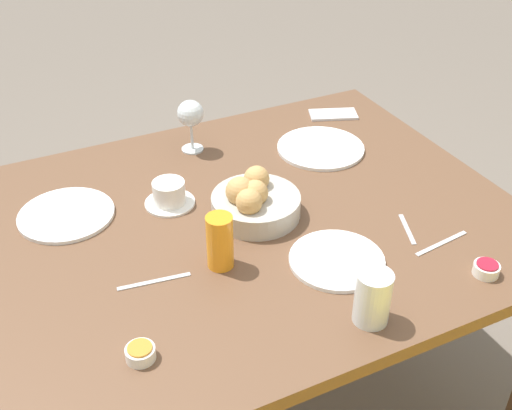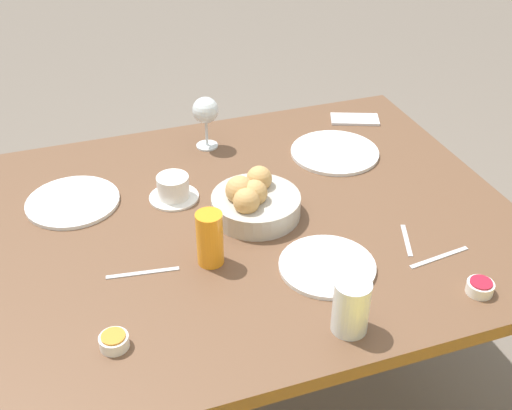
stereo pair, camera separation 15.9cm
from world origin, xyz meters
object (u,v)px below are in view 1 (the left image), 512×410
at_px(bread_basket, 254,201).
at_px(juice_glass, 220,242).
at_px(jam_bowl_honey, 140,353).
at_px(spoon_coffee, 407,229).
at_px(cell_phone, 333,114).
at_px(wine_glass, 189,115).
at_px(water_tumbler, 373,298).
at_px(plate_near_right, 66,215).
at_px(knife_silver, 441,243).
at_px(plate_far_center, 337,260).
at_px(plate_near_left, 321,148).
at_px(fork_silver, 154,281).
at_px(jam_bowl_berry, 486,269).
at_px(coffee_cup, 169,194).

height_order(bread_basket, juice_glass, juice_glass).
xyz_separation_m(jam_bowl_honey, spoon_coffee, (-0.71, -0.11, -0.01)).
bearing_deg(cell_phone, wine_glass, 1.12).
relative_size(water_tumbler, wine_glass, 0.75).
bearing_deg(wine_glass, juice_glass, 75.83).
distance_m(plate_near_right, jam_bowl_honey, 0.53).
distance_m(jam_bowl_honey, cell_phone, 1.12).
xyz_separation_m(juice_glass, knife_silver, (-0.50, 0.16, -0.06)).
bearing_deg(bread_basket, juice_glass, 42.85).
height_order(plate_near_right, plate_far_center, same).
relative_size(bread_basket, plate_far_center, 1.02).
height_order(bread_basket, plate_near_left, bread_basket).
distance_m(plate_near_right, fork_silver, 0.35).
bearing_deg(spoon_coffee, jam_bowl_berry, 104.62).
xyz_separation_m(water_tumbler, coffee_cup, (0.22, -0.57, -0.03)).
height_order(fork_silver, cell_phone, cell_phone).
xyz_separation_m(wine_glass, fork_silver, (0.28, 0.51, -0.11)).
height_order(plate_near_right, fork_silver, plate_near_right).
height_order(wine_glass, coffee_cup, wine_glass).
relative_size(coffee_cup, spoon_coffee, 1.10).
bearing_deg(bread_basket, jam_bowl_berry, 130.38).
distance_m(coffee_cup, cell_phone, 0.69).
bearing_deg(jam_bowl_berry, coffee_cup, -46.67).
relative_size(jam_bowl_berry, fork_silver, 0.36).
height_order(juice_glass, water_tumbler, juice_glass).
bearing_deg(jam_bowl_berry, jam_bowl_honey, -7.34).
height_order(juice_glass, cell_phone, juice_glass).
bearing_deg(spoon_coffee, coffee_cup, -36.68).
height_order(plate_far_center, fork_silver, plate_far_center).
distance_m(wine_glass, knife_silver, 0.78).
distance_m(plate_near_left, wine_glass, 0.39).
distance_m(bread_basket, jam_bowl_honey, 0.52).
bearing_deg(knife_silver, spoon_coffee, -64.65).
height_order(plate_near_left, cell_phone, plate_near_left).
xyz_separation_m(plate_near_left, wine_glass, (0.34, -0.16, 0.11)).
relative_size(juice_glass, jam_bowl_honey, 2.27).
relative_size(plate_near_right, fork_silver, 1.47).
height_order(jam_bowl_berry, cell_phone, jam_bowl_berry).
xyz_separation_m(plate_near_left, plate_near_right, (0.74, 0.01, 0.00)).
height_order(juice_glass, knife_silver, juice_glass).
bearing_deg(coffee_cup, bread_basket, 140.77).
relative_size(plate_far_center, spoon_coffee, 1.87).
xyz_separation_m(jam_bowl_berry, spoon_coffee, (0.05, -0.21, -0.01)).
bearing_deg(plate_near_left, cell_phone, -130.88).
relative_size(bread_basket, jam_bowl_honey, 3.83).
bearing_deg(wine_glass, plate_near_right, 23.67).
distance_m(plate_near_left, spoon_coffee, 0.43).
relative_size(knife_silver, cell_phone, 0.97).
bearing_deg(plate_near_right, coffee_cup, 166.43).
height_order(plate_near_right, water_tumbler, water_tumbler).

